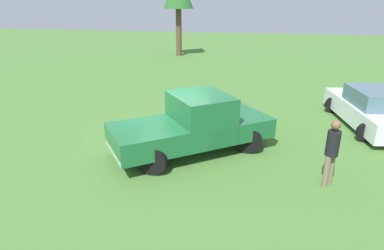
% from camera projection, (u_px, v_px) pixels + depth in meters
% --- Properties ---
extents(ground_plane, '(80.00, 80.00, 0.00)m').
position_uv_depth(ground_plane, '(169.00, 142.00, 11.13)').
color(ground_plane, '#477533').
extents(pickup_truck, '(5.06, 4.47, 1.81)m').
position_uv_depth(pickup_truck, '(196.00, 123.00, 10.11)').
color(pickup_truck, black).
rests_on(pickup_truck, ground_plane).
extents(sedan_near, '(2.65, 4.93, 1.47)m').
position_uv_depth(sedan_near, '(371.00, 109.00, 12.27)').
color(sedan_near, black).
rests_on(sedan_near, ground_plane).
extents(person_bystander, '(0.45, 0.45, 1.76)m').
position_uv_depth(person_bystander, '(332.00, 150.00, 8.18)').
color(person_bystander, '#7A6B51').
rests_on(person_bystander, ground_plane).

